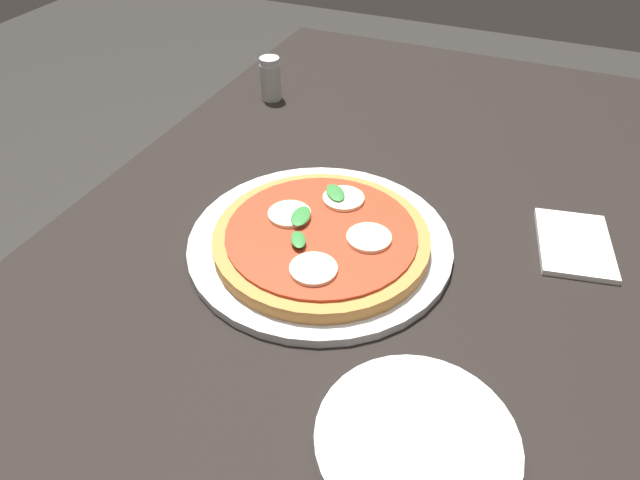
{
  "coord_description": "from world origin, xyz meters",
  "views": [
    {
      "loc": [
        0.49,
        0.16,
        1.2
      ],
      "look_at": [
        -0.03,
        -0.06,
        0.74
      ],
      "focal_mm": 32.05,
      "sensor_mm": 36.0,
      "label": 1
    }
  ],
  "objects_px": {
    "dining_table": "(351,326)",
    "pizza": "(322,238)",
    "napkin": "(574,244)",
    "pepper_shaker": "(270,79)",
    "plate_white": "(416,441)",
    "serving_tray": "(320,242)"
  },
  "relations": [
    {
      "from": "dining_table",
      "to": "plate_white",
      "type": "xyz_separation_m",
      "value": [
        0.19,
        0.13,
        0.1
      ]
    },
    {
      "from": "napkin",
      "to": "pepper_shaker",
      "type": "distance_m",
      "value": 0.6
    },
    {
      "from": "plate_white",
      "to": "pepper_shaker",
      "type": "relative_size",
      "value": 2.39
    },
    {
      "from": "napkin",
      "to": "pizza",
      "type": "bearing_deg",
      "value": -65.0
    },
    {
      "from": "dining_table",
      "to": "pepper_shaker",
      "type": "xyz_separation_m",
      "value": [
        -0.39,
        -0.31,
        0.14
      ]
    },
    {
      "from": "plate_white",
      "to": "pepper_shaker",
      "type": "distance_m",
      "value": 0.73
    },
    {
      "from": "serving_tray",
      "to": "napkin",
      "type": "xyz_separation_m",
      "value": [
        -0.13,
        0.3,
        -0.0
      ]
    },
    {
      "from": "serving_tray",
      "to": "pizza",
      "type": "xyz_separation_m",
      "value": [
        0.01,
        0.01,
        0.02
      ]
    },
    {
      "from": "serving_tray",
      "to": "dining_table",
      "type": "bearing_deg",
      "value": 62.65
    },
    {
      "from": "dining_table",
      "to": "napkin",
      "type": "distance_m",
      "value": 0.31
    },
    {
      "from": "serving_tray",
      "to": "napkin",
      "type": "distance_m",
      "value": 0.33
    },
    {
      "from": "dining_table",
      "to": "pizza",
      "type": "distance_m",
      "value": 0.13
    },
    {
      "from": "dining_table",
      "to": "pizza",
      "type": "xyz_separation_m",
      "value": [
        -0.02,
        -0.05,
        0.12
      ]
    },
    {
      "from": "dining_table",
      "to": "serving_tray",
      "type": "xyz_separation_m",
      "value": [
        -0.03,
        -0.06,
        0.1
      ]
    },
    {
      "from": "pizza",
      "to": "pepper_shaker",
      "type": "xyz_separation_m",
      "value": [
        -0.37,
        -0.26,
        0.02
      ]
    },
    {
      "from": "pizza",
      "to": "napkin",
      "type": "height_order",
      "value": "pizza"
    },
    {
      "from": "serving_tray",
      "to": "napkin",
      "type": "bearing_deg",
      "value": 113.03
    },
    {
      "from": "serving_tray",
      "to": "plate_white",
      "type": "distance_m",
      "value": 0.3
    },
    {
      "from": "plate_white",
      "to": "serving_tray",
      "type": "bearing_deg",
      "value": -139.55
    },
    {
      "from": "dining_table",
      "to": "pepper_shaker",
      "type": "distance_m",
      "value": 0.51
    },
    {
      "from": "napkin",
      "to": "pepper_shaker",
      "type": "relative_size",
      "value": 1.66
    },
    {
      "from": "plate_white",
      "to": "napkin",
      "type": "distance_m",
      "value": 0.37
    }
  ]
}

